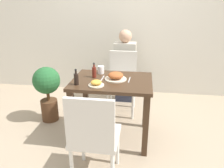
{
  "coord_description": "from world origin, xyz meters",
  "views": [
    {
      "loc": [
        0.34,
        -2.28,
        1.58
      ],
      "look_at": [
        0.0,
        0.0,
        0.7
      ],
      "focal_mm": 35.0,
      "sensor_mm": 36.0,
      "label": 1
    }
  ],
  "objects_px": {
    "chair_far": "(122,79)",
    "side_plate": "(96,83)",
    "condiment_bottle": "(94,72)",
    "sauce_bottle": "(76,79)",
    "potted_plant_left": "(47,88)",
    "person_figure": "(125,67)",
    "chair_near": "(94,135)",
    "food_plate": "(116,76)",
    "drink_cup": "(101,70)"
  },
  "relations": [
    {
      "from": "condiment_bottle",
      "to": "sauce_bottle",
      "type": "bearing_deg",
      "value": -117.0
    },
    {
      "from": "chair_near",
      "to": "food_plate",
      "type": "relative_size",
      "value": 3.62
    },
    {
      "from": "chair_far",
      "to": "condiment_bottle",
      "type": "xyz_separation_m",
      "value": [
        -0.26,
        -0.67,
        0.31
      ]
    },
    {
      "from": "chair_near",
      "to": "chair_far",
      "type": "height_order",
      "value": "same"
    },
    {
      "from": "chair_far",
      "to": "potted_plant_left",
      "type": "bearing_deg",
      "value": -154.97
    },
    {
      "from": "person_figure",
      "to": "potted_plant_left",
      "type": "bearing_deg",
      "value": -140.06
    },
    {
      "from": "sauce_bottle",
      "to": "condiment_bottle",
      "type": "xyz_separation_m",
      "value": [
        0.13,
        0.26,
        0.0
      ]
    },
    {
      "from": "drink_cup",
      "to": "sauce_bottle",
      "type": "bearing_deg",
      "value": -114.15
    },
    {
      "from": "condiment_bottle",
      "to": "potted_plant_left",
      "type": "height_order",
      "value": "condiment_bottle"
    },
    {
      "from": "chair_near",
      "to": "condiment_bottle",
      "type": "height_order",
      "value": "condiment_bottle"
    },
    {
      "from": "chair_far",
      "to": "side_plate",
      "type": "height_order",
      "value": "chair_far"
    },
    {
      "from": "chair_near",
      "to": "potted_plant_left",
      "type": "distance_m",
      "value": 1.33
    },
    {
      "from": "food_plate",
      "to": "side_plate",
      "type": "bearing_deg",
      "value": -128.61
    },
    {
      "from": "chair_far",
      "to": "drink_cup",
      "type": "xyz_separation_m",
      "value": [
        -0.21,
        -0.53,
        0.29
      ]
    },
    {
      "from": "potted_plant_left",
      "to": "person_figure",
      "type": "bearing_deg",
      "value": 39.94
    },
    {
      "from": "condiment_bottle",
      "to": "potted_plant_left",
      "type": "distance_m",
      "value": 0.81
    },
    {
      "from": "potted_plant_left",
      "to": "condiment_bottle",
      "type": "bearing_deg",
      "value": -17.61
    },
    {
      "from": "food_plate",
      "to": "potted_plant_left",
      "type": "xyz_separation_m",
      "value": [
        -0.96,
        0.27,
        -0.31
      ]
    },
    {
      "from": "drink_cup",
      "to": "side_plate",
      "type": "bearing_deg",
      "value": -85.8
    },
    {
      "from": "person_figure",
      "to": "condiment_bottle",
      "type": "bearing_deg",
      "value": -104.26
    },
    {
      "from": "potted_plant_left",
      "to": "person_figure",
      "type": "xyz_separation_m",
      "value": [
        0.97,
        0.81,
        0.1
      ]
    },
    {
      "from": "food_plate",
      "to": "side_plate",
      "type": "relative_size",
      "value": 1.49
    },
    {
      "from": "side_plate",
      "to": "drink_cup",
      "type": "xyz_separation_m",
      "value": [
        -0.03,
        0.41,
        0.02
      ]
    },
    {
      "from": "chair_far",
      "to": "food_plate",
      "type": "relative_size",
      "value": 3.62
    },
    {
      "from": "side_plate",
      "to": "drink_cup",
      "type": "height_order",
      "value": "drink_cup"
    },
    {
      "from": "chair_near",
      "to": "drink_cup",
      "type": "height_order",
      "value": "chair_near"
    },
    {
      "from": "sauce_bottle",
      "to": "food_plate",
      "type": "bearing_deg",
      "value": 29.42
    },
    {
      "from": "sauce_bottle",
      "to": "potted_plant_left",
      "type": "relative_size",
      "value": 0.23
    },
    {
      "from": "sauce_bottle",
      "to": "condiment_bottle",
      "type": "distance_m",
      "value": 0.29
    },
    {
      "from": "chair_far",
      "to": "potted_plant_left",
      "type": "relative_size",
      "value": 1.16
    },
    {
      "from": "potted_plant_left",
      "to": "side_plate",
      "type": "bearing_deg",
      "value": -31.77
    },
    {
      "from": "food_plate",
      "to": "sauce_bottle",
      "type": "xyz_separation_m",
      "value": [
        -0.39,
        -0.22,
        0.03
      ]
    },
    {
      "from": "food_plate",
      "to": "condiment_bottle",
      "type": "distance_m",
      "value": 0.26
    },
    {
      "from": "sauce_bottle",
      "to": "potted_plant_left",
      "type": "distance_m",
      "value": 0.82
    },
    {
      "from": "food_plate",
      "to": "potted_plant_left",
      "type": "bearing_deg",
      "value": 164.53
    },
    {
      "from": "drink_cup",
      "to": "person_figure",
      "type": "height_order",
      "value": "person_figure"
    },
    {
      "from": "drink_cup",
      "to": "chair_near",
      "type": "bearing_deg",
      "value": -83.08
    },
    {
      "from": "chair_far",
      "to": "drink_cup",
      "type": "height_order",
      "value": "chair_far"
    },
    {
      "from": "condiment_bottle",
      "to": "person_figure",
      "type": "xyz_separation_m",
      "value": [
        0.26,
        1.04,
        -0.23
      ]
    },
    {
      "from": "food_plate",
      "to": "condiment_bottle",
      "type": "height_order",
      "value": "condiment_bottle"
    },
    {
      "from": "chair_near",
      "to": "potted_plant_left",
      "type": "relative_size",
      "value": 1.16
    },
    {
      "from": "drink_cup",
      "to": "potted_plant_left",
      "type": "distance_m",
      "value": 0.82
    },
    {
      "from": "chair_near",
      "to": "person_figure",
      "type": "distance_m",
      "value": 1.83
    },
    {
      "from": "side_plate",
      "to": "condiment_bottle",
      "type": "bearing_deg",
      "value": 106.92
    },
    {
      "from": "food_plate",
      "to": "person_figure",
      "type": "bearing_deg",
      "value": 89.62
    },
    {
      "from": "food_plate",
      "to": "drink_cup",
      "type": "bearing_deg",
      "value": 137.51
    },
    {
      "from": "drink_cup",
      "to": "chair_far",
      "type": "bearing_deg",
      "value": 68.32
    },
    {
      "from": "chair_far",
      "to": "drink_cup",
      "type": "distance_m",
      "value": 0.64
    },
    {
      "from": "chair_near",
      "to": "condiment_bottle",
      "type": "relative_size",
      "value": 5.11
    },
    {
      "from": "condiment_bottle",
      "to": "potted_plant_left",
      "type": "relative_size",
      "value": 0.23
    }
  ]
}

